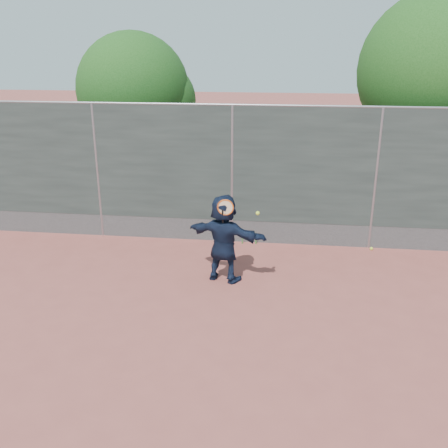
# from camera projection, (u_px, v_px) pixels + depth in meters

# --- Properties ---
(ground) EXTENTS (80.00, 80.00, 0.00)m
(ground) POSITION_uv_depth(u_px,v_px,m) (208.00, 322.00, 7.95)
(ground) COLOR #9E4C42
(ground) RESTS_ON ground
(player) EXTENTS (1.62, 0.95, 1.66)m
(player) POSITION_uv_depth(u_px,v_px,m) (224.00, 238.00, 9.11)
(player) COLOR #141F37
(player) RESTS_ON ground
(ball_ground) EXTENTS (0.07, 0.07, 0.07)m
(ball_ground) POSITION_uv_depth(u_px,v_px,m) (371.00, 249.00, 10.71)
(ball_ground) COLOR #CDF035
(ball_ground) RESTS_ON ground
(fence) EXTENTS (20.00, 0.06, 3.03)m
(fence) POSITION_uv_depth(u_px,v_px,m) (232.00, 172.00, 10.67)
(fence) COLOR #38423D
(fence) RESTS_ON ground
(swing_action) EXTENTS (0.75, 0.21, 0.51)m
(swing_action) POSITION_uv_depth(u_px,v_px,m) (228.00, 209.00, 8.68)
(swing_action) COLOR #D75614
(swing_action) RESTS_ON ground
(tree_right) EXTENTS (3.78, 3.60, 5.39)m
(tree_right) POSITION_uv_depth(u_px,v_px,m) (443.00, 75.00, 11.58)
(tree_right) COLOR #382314
(tree_right) RESTS_ON ground
(tree_left) EXTENTS (3.15, 3.00, 4.53)m
(tree_left) POSITION_uv_depth(u_px,v_px,m) (139.00, 93.00, 13.39)
(tree_left) COLOR #382314
(tree_left) RESTS_ON ground
(weed_clump) EXTENTS (0.68, 0.07, 0.30)m
(weed_clump) POSITION_uv_depth(u_px,v_px,m) (244.00, 238.00, 11.02)
(weed_clump) COLOR #387226
(weed_clump) RESTS_ON ground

